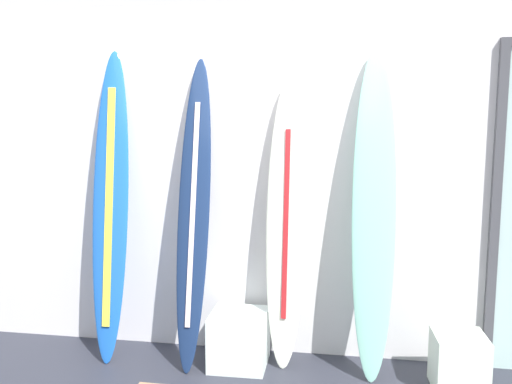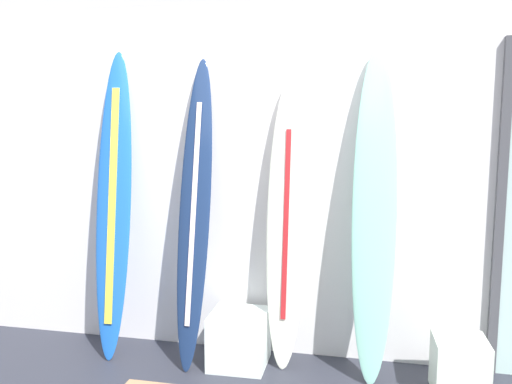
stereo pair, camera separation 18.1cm
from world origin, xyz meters
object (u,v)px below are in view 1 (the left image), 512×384
object	(u,v)px
surfboard_cobalt	(110,209)
display_block_center	(459,362)
surfboard_navy	(194,216)
surfboard_ivory	(286,226)
surfboard_seafoam	(374,216)
display_block_left	(239,339)

from	to	relation	value
surfboard_cobalt	display_block_center	xyz separation A→B (m)	(2.38, -0.14, -0.90)
surfboard_navy	surfboard_ivory	world-z (taller)	surfboard_navy
surfboard_cobalt	surfboard_ivory	distance (m)	1.25
surfboard_seafoam	display_block_left	size ratio (longest dim) A/B	5.57
display_block_left	display_block_center	distance (m)	1.45
surfboard_cobalt	surfboard_seafoam	bearing A→B (deg)	0.58
surfboard_ivory	surfboard_seafoam	distance (m)	0.59
surfboard_cobalt	surfboard_ivory	world-z (taller)	surfboard_cobalt
surfboard_navy	display_block_center	xyz separation A→B (m)	(1.77, -0.12, -0.87)
display_block_center	surfboard_cobalt	bearing A→B (deg)	176.66
surfboard_seafoam	display_block_center	bearing A→B (deg)	-15.95
surfboard_cobalt	display_block_left	bearing A→B (deg)	-1.49
display_block_left	surfboard_seafoam	bearing A→B (deg)	2.72
surfboard_cobalt	surfboard_seafoam	world-z (taller)	surfboard_cobalt
surfboard_navy	surfboard_ivory	size ratio (longest dim) A/B	1.07
display_block_left	display_block_center	world-z (taller)	display_block_left
surfboard_seafoam	display_block_center	distance (m)	1.07
surfboard_cobalt	surfboard_navy	world-z (taller)	surfboard_cobalt
display_block_left	display_block_center	xyz separation A→B (m)	(1.45, -0.11, -0.01)
surfboard_cobalt	surfboard_navy	size ratio (longest dim) A/B	1.03
display_block_center	surfboard_navy	bearing A→B (deg)	176.08
surfboard_navy	surfboard_seafoam	size ratio (longest dim) A/B	0.98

